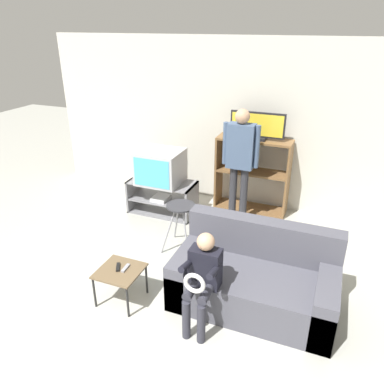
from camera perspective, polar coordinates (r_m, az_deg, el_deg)
The scene contains 12 objects.
wall_back at distance 6.04m, azimuth 6.17°, elevation 10.30°, with size 6.40×0.06×2.60m.
tv_stand at distance 5.90m, azimuth -4.53°, elevation -0.81°, with size 1.03×0.50×0.52m.
television_main at distance 5.69m, azimuth -4.85°, elevation 3.86°, with size 0.65×0.59×0.51m.
media_shelf at distance 5.92m, azimuth 9.15°, elevation 2.68°, with size 1.13×0.37×1.17m.
television_flat at distance 5.65m, azimuth 9.91°, elevation 9.78°, with size 0.81×0.20×0.41m.
folding_stool at distance 4.83m, azimuth -1.72°, elevation -3.18°, with size 0.42×0.45×0.64m.
snack_table at distance 4.12m, azimuth -10.92°, elevation -12.12°, with size 0.45×0.45×0.39m.
remote_control_black at distance 4.13m, azimuth -11.21°, elevation -11.15°, with size 0.04×0.14×0.02m, color black.
remote_control_white at distance 4.10m, azimuth -10.09°, elevation -11.33°, with size 0.04×0.14×0.02m, color gray.
couch at distance 4.12m, azimuth 9.55°, elevation -13.04°, with size 1.66×0.89×0.85m.
person_standing_adult at distance 5.39m, azimuth 7.37°, elevation 5.56°, with size 0.53×0.21×1.70m.
person_seated_child at distance 3.62m, azimuth 1.60°, elevation -12.56°, with size 0.33×0.43×1.00m.
Camera 1 is at (1.58, -1.60, 2.78)m, focal length 35.00 mm.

